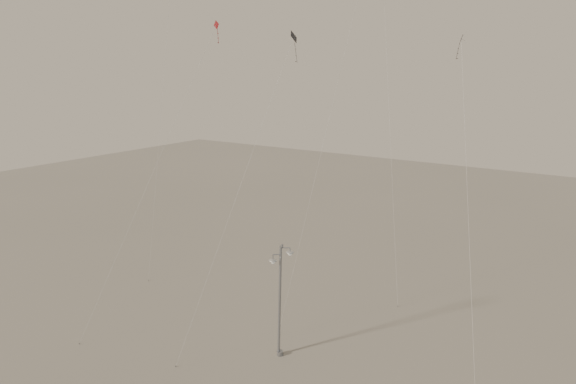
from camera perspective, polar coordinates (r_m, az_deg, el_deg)
The scene contains 6 objects.
ground at distance 31.09m, azimuth -6.92°, elevation -22.26°, with size 160.00×160.00×0.00m, color gray.
street_lamp at distance 30.49m, azimuth -1.01°, elevation -13.27°, with size 1.42×1.15×8.15m.
kite_1 at distance 30.61m, azimuth -2.14°, elevation 11.46°, with size 3.48×9.79×21.53m.
kite_3 at distance 32.97m, azimuth -14.14°, elevation 8.65°, with size 5.88×9.88×22.33m.
kite_4 at distance 29.39m, azimuth 21.53°, elevation 6.61°, with size 5.78×13.00×21.23m.
kite_5 at distance 41.06m, azimuth 12.39°, elevation 17.23°, with size 5.46×6.94×27.21m.
Camera 1 is at (16.38, -18.81, 18.56)m, focal length 28.00 mm.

